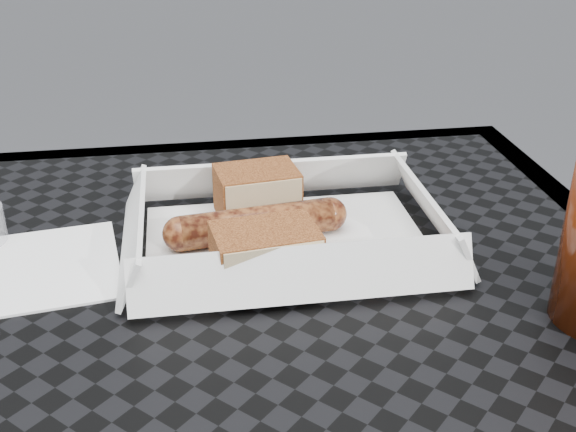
% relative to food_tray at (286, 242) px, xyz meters
% --- Properties ---
extents(food_tray, '(0.22, 0.15, 0.00)m').
position_rel_food_tray_xyz_m(food_tray, '(0.00, 0.00, 0.00)').
color(food_tray, white).
rests_on(food_tray, patio_table).
extents(bratwurst, '(0.15, 0.04, 0.03)m').
position_rel_food_tray_xyz_m(bratwurst, '(-0.02, 0.00, 0.02)').
color(bratwurst, brown).
rests_on(bratwurst, food_tray).
extents(bread_near, '(0.07, 0.06, 0.04)m').
position_rel_food_tray_xyz_m(bread_near, '(-0.02, 0.05, 0.02)').
color(bread_near, brown).
rests_on(bread_near, food_tray).
extents(bread_far, '(0.08, 0.06, 0.04)m').
position_rel_food_tray_xyz_m(bread_far, '(-0.02, -0.05, 0.02)').
color(bread_far, brown).
rests_on(bread_far, food_tray).
extents(veg_garnish, '(0.03, 0.03, 0.00)m').
position_rel_food_tray_xyz_m(veg_garnish, '(0.07, -0.04, 0.00)').
color(veg_garnish, '#FA3D0A').
rests_on(veg_garnish, food_tray).
extents(napkin, '(0.14, 0.14, 0.00)m').
position_rel_food_tray_xyz_m(napkin, '(-0.19, -0.01, -0.00)').
color(napkin, white).
rests_on(napkin, patio_table).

